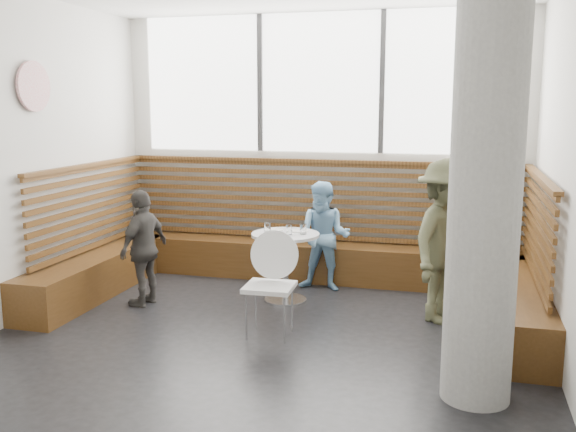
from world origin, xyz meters
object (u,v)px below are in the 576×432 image
(adult_man, at_px, (445,241))
(child_left, at_px, (144,248))
(concrete_column, at_px, (486,181))
(child_back, at_px, (324,236))
(cafe_table, at_px, (285,253))
(cafe_chair, at_px, (272,275))

(adult_man, bearing_deg, child_left, 116.30)
(child_left, bearing_deg, concrete_column, 77.50)
(concrete_column, xyz_separation_m, child_back, (-1.64, 2.43, -0.97))
(child_back, height_order, child_left, child_back)
(concrete_column, relative_size, cafe_table, 4.24)
(cafe_table, relative_size, adult_man, 0.47)
(cafe_chair, height_order, adult_man, adult_man)
(child_back, bearing_deg, adult_man, -26.99)
(concrete_column, bearing_deg, child_left, 157.48)
(concrete_column, relative_size, cafe_chair, 3.33)
(child_back, bearing_deg, cafe_table, -119.09)
(cafe_table, bearing_deg, child_back, 59.04)
(child_back, relative_size, child_left, 1.02)
(adult_man, distance_m, child_back, 1.56)
(cafe_chair, xyz_separation_m, child_back, (0.18, 1.53, 0.07))
(cafe_table, height_order, cafe_chair, cafe_chair)
(concrete_column, distance_m, cafe_chair, 2.28)
(concrete_column, distance_m, child_back, 3.09)
(adult_man, relative_size, child_left, 1.31)
(cafe_chair, bearing_deg, cafe_table, 96.00)
(cafe_table, distance_m, child_left, 1.51)
(cafe_chair, distance_m, child_back, 1.54)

